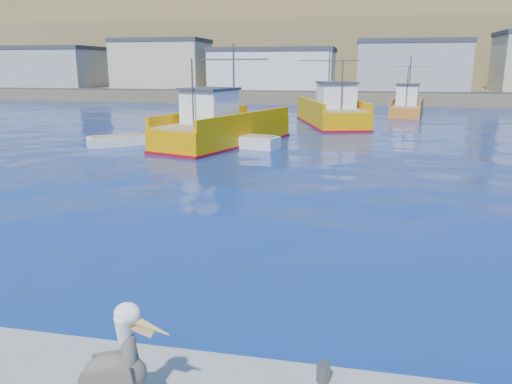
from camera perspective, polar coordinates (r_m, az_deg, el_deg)
ground at (r=11.60m, az=-6.33°, el=-11.49°), size 260.00×260.00×0.00m
dock_bollards at (r=8.31m, az=-9.92°, el=-17.70°), size 36.20×0.20×0.30m
far_shore at (r=119.23m, az=10.62°, el=15.85°), size 200.00×81.00×24.00m
trawler_yellow_a at (r=32.97m, az=-3.84°, el=7.23°), size 7.27×11.99×6.52m
trawler_yellow_b at (r=44.83m, az=8.63°, el=8.96°), size 7.31×12.41×6.57m
boat_orange at (r=55.01m, az=16.88°, el=9.41°), size 4.23×8.29×6.03m
skiff_left at (r=33.81m, az=-15.46°, el=5.60°), size 3.76×3.48×0.83m
skiff_mid at (r=31.94m, az=-1.35°, el=5.71°), size 4.69×2.68×0.96m
pelican at (r=7.24m, az=-15.50°, el=-18.47°), size 1.25×0.70×1.55m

